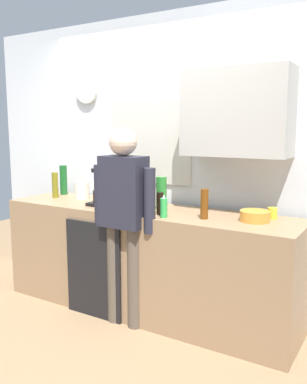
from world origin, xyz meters
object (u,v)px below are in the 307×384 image
object	(u,v)px
bottle_olive_oil	(55,185)
cup_yellow_cup	(272,213)
mixing_bowl	(255,216)
potted_plant	(135,188)
bottle_green_wine	(64,180)
dish_soap	(164,208)
bottle_amber_beer	(204,204)
bottle_clear_soda	(161,193)
person_at_sink	(124,211)
storage_canister	(82,190)
bottle_dark_sauce	(160,203)
coffee_maker	(103,189)
cup_blue_mug	(136,202)
bottle_red_vinegar	(102,189)

from	to	relation	value
bottle_olive_oil	cup_yellow_cup	distance (m)	2.09
mixing_bowl	potted_plant	bearing A→B (deg)	171.17
bottle_green_wine	dish_soap	xyz separation A→B (m)	(1.43, -0.41, -0.07)
bottle_olive_oil	bottle_amber_beer	bearing A→B (deg)	-3.57
bottle_clear_soda	bottle_amber_beer	world-z (taller)	bottle_clear_soda
person_at_sink	potted_plant	bearing A→B (deg)	105.91
bottle_amber_beer	bottle_green_wine	world-z (taller)	bottle_green_wine
cup_yellow_cup	storage_canister	size ratio (longest dim) A/B	0.50
bottle_amber_beer	potted_plant	distance (m)	0.88
bottle_clear_soda	cup_yellow_cup	size ratio (longest dim) A/B	3.29
bottle_dark_sauce	potted_plant	xyz separation A→B (m)	(-0.47, 0.34, 0.04)
bottle_green_wine	bottle_dark_sauce	distance (m)	1.39
coffee_maker	potted_plant	distance (m)	0.31
dish_soap	cup_yellow_cup	bearing A→B (deg)	28.58
bottle_clear_soda	bottle_green_wine	xyz separation A→B (m)	(-1.26, 0.16, 0.01)
coffee_maker	bottle_olive_oil	bearing A→B (deg)	174.76
coffee_maker	dish_soap	xyz separation A→B (m)	(0.72, -0.16, -0.07)
bottle_green_wine	mixing_bowl	distance (m)	2.08
cup_blue_mug	bottle_olive_oil	bearing A→B (deg)	179.18
bottle_olive_oil	potted_plant	distance (m)	0.84
bottle_red_vinegar	cup_blue_mug	world-z (taller)	bottle_red_vinegar
bottle_dark_sauce	potted_plant	size ratio (longest dim) A/B	0.78
bottle_dark_sauce	bottle_olive_oil	bearing A→B (deg)	173.50
cup_yellow_cup	dish_soap	size ratio (longest dim) A/B	0.47
bottle_dark_sauce	cup_blue_mug	size ratio (longest dim) A/B	1.80
bottle_olive_oil	cup_blue_mug	world-z (taller)	bottle_olive_oil
mixing_bowl	storage_canister	world-z (taller)	storage_canister
mixing_bowl	cup_yellow_cup	bearing A→B (deg)	61.68
bottle_red_vinegar	bottle_olive_oil	size ratio (longest dim) A/B	0.88
bottle_red_vinegar	cup_yellow_cup	distance (m)	1.59
bottle_red_vinegar	bottle_olive_oil	distance (m)	0.51
bottle_red_vinegar	dish_soap	distance (m)	0.92
bottle_dark_sauce	cup_yellow_cup	distance (m)	0.87
bottle_green_wine	cup_yellow_cup	distance (m)	2.15
coffee_maker	bottle_red_vinegar	xyz separation A→B (m)	(-0.14, 0.16, -0.04)
bottle_red_vinegar	cup_blue_mug	size ratio (longest dim) A/B	2.20
potted_plant	bottle_green_wine	bearing A→B (deg)	-179.40
bottle_dark_sauce	person_at_sink	world-z (taller)	person_at_sink
dish_soap	person_at_sink	world-z (taller)	person_at_sink
cup_yellow_cup	dish_soap	xyz separation A→B (m)	(-0.73, -0.40, 0.04)
bottle_olive_oil	cup_blue_mug	distance (m)	0.97
cup_blue_mug	bottle_red_vinegar	bearing A→B (deg)	166.00
bottle_amber_beer	person_at_sink	xyz separation A→B (m)	(-0.60, -0.21, -0.08)
cup_blue_mug	bottle_green_wine	bearing A→B (deg)	168.83
potted_plant	bottle_red_vinegar	bearing A→B (deg)	-162.89
coffee_maker	mixing_bowl	bearing A→B (deg)	3.10
bottle_red_vinegar	bottle_amber_beer	size ratio (longest dim) A/B	0.96
storage_canister	cup_blue_mug	bearing A→B (deg)	-8.09
bottle_olive_oil	bottle_green_wine	distance (m)	0.20
bottle_olive_oil	storage_canister	xyz separation A→B (m)	(0.27, 0.08, -0.04)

